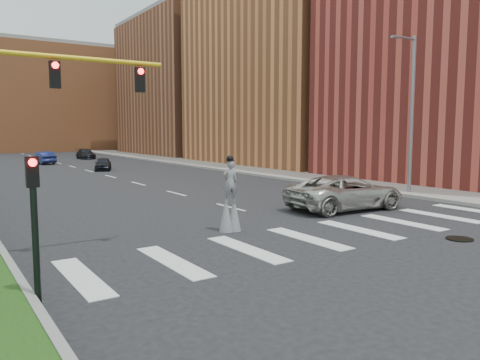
% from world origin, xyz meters
% --- Properties ---
extents(ground_plane, '(160.00, 160.00, 0.00)m').
position_xyz_m(ground_plane, '(0.00, 0.00, 0.00)').
color(ground_plane, black).
rests_on(ground_plane, ground).
extents(sidewalk_right, '(5.00, 90.00, 0.18)m').
position_xyz_m(sidewalk_right, '(12.50, 25.00, 0.09)').
color(sidewalk_right, gray).
rests_on(sidewalk_right, ground).
extents(manhole, '(0.90, 0.90, 0.04)m').
position_xyz_m(manhole, '(3.00, -2.00, 0.02)').
color(manhole, black).
rests_on(manhole, ground).
extents(building_mid, '(16.00, 22.00, 24.00)m').
position_xyz_m(building_mid, '(22.00, 30.00, 12.00)').
color(building_mid, '#C56F3E').
rests_on(building_mid, ground).
extents(building_far, '(16.00, 22.00, 20.00)m').
position_xyz_m(building_far, '(22.00, 54.00, 10.00)').
color(building_far, brown).
rests_on(building_far, ground).
extents(building_backdrop, '(26.00, 14.00, 18.00)m').
position_xyz_m(building_backdrop, '(6.00, 78.00, 9.00)').
color(building_backdrop, '#C56F3E').
rests_on(building_backdrop, ground).
extents(streetlight, '(2.05, 0.20, 9.00)m').
position_xyz_m(streetlight, '(10.90, 6.00, 4.90)').
color(streetlight, slate).
rests_on(streetlight, ground).
extents(traffic_signal, '(5.30, 0.23, 6.20)m').
position_xyz_m(traffic_signal, '(-9.78, 3.00, 4.15)').
color(traffic_signal, black).
rests_on(traffic_signal, ground).
extents(secondary_signal, '(0.25, 0.21, 3.23)m').
position_xyz_m(secondary_signal, '(-10.30, -0.50, 1.95)').
color(secondary_signal, black).
rests_on(secondary_signal, ground).
extents(stilt_performer, '(0.83, 0.58, 2.83)m').
position_xyz_m(stilt_performer, '(-2.88, 3.50, 1.08)').
color(stilt_performer, '#352315').
rests_on(stilt_performer, ground).
extents(suv_crossing, '(6.04, 3.11, 1.63)m').
position_xyz_m(suv_crossing, '(4.25, 4.52, 0.82)').
color(suv_crossing, '#B4B1AA').
rests_on(suv_crossing, ground).
extents(car_near, '(2.54, 3.77, 1.19)m').
position_xyz_m(car_near, '(1.33, 32.13, 0.60)').
color(car_near, black).
rests_on(car_near, ground).
extents(car_mid, '(1.90, 4.31, 1.38)m').
position_xyz_m(car_mid, '(-1.62, 43.63, 0.69)').
color(car_mid, navy).
rests_on(car_mid, ground).
extents(car_far, '(1.97, 4.42, 1.26)m').
position_xyz_m(car_far, '(4.74, 50.23, 0.63)').
color(car_far, black).
rests_on(car_far, ground).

